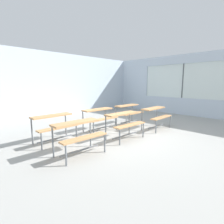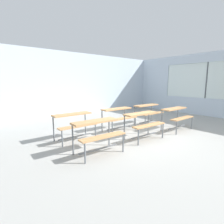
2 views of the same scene
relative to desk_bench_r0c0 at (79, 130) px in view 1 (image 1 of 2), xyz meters
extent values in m
cube|color=#9E9E99|center=(1.68, 0.12, -0.59)|extent=(10.00, 9.00, 0.05)
cube|color=silver|center=(1.68, 4.62, 0.94)|extent=(10.00, 0.12, 3.00)
cube|color=silver|center=(6.68, 0.12, -0.14)|extent=(0.12, 9.00, 0.85)
cube|color=silver|center=(6.68, 0.12, 2.21)|extent=(0.12, 9.00, 0.45)
cube|color=silver|center=(6.68, 3.67, 1.14)|extent=(0.12, 1.90, 1.70)
cube|color=silver|center=(6.68, 0.62, 1.14)|extent=(0.02, 4.20, 1.70)
cube|color=#4C5156|center=(6.68, 0.62, 1.14)|extent=(0.06, 0.05, 1.70)
cube|color=tan|center=(0.00, 0.11, 0.16)|extent=(1.11, 0.34, 0.04)
cube|color=tan|center=(0.00, -0.21, -0.12)|extent=(1.10, 0.24, 0.03)
cylinder|color=slate|center=(-0.50, 0.26, -0.20)|extent=(0.04, 0.04, 0.72)
cylinder|color=slate|center=(0.50, 0.24, -0.20)|extent=(0.04, 0.04, 0.72)
cylinder|color=slate|center=(-0.51, -0.29, -0.34)|extent=(0.04, 0.04, 0.44)
cylinder|color=slate|center=(0.49, -0.31, -0.34)|extent=(0.04, 0.04, 0.44)
cube|color=slate|center=(0.00, -0.03, -0.46)|extent=(1.00, 0.05, 0.03)
cube|color=tan|center=(1.59, 0.15, 0.16)|extent=(1.11, 0.35, 0.04)
cube|color=tan|center=(1.59, -0.17, -0.12)|extent=(1.11, 0.25, 0.03)
cylinder|color=slate|center=(1.10, 0.31, -0.20)|extent=(0.04, 0.04, 0.72)
cylinder|color=slate|center=(2.10, 0.28, -0.20)|extent=(0.04, 0.04, 0.72)
cylinder|color=slate|center=(1.08, -0.24, -0.34)|extent=(0.04, 0.04, 0.44)
cylinder|color=slate|center=(2.08, -0.27, -0.34)|extent=(0.04, 0.04, 0.44)
cube|color=slate|center=(1.59, 0.01, -0.46)|extent=(1.00, 0.06, 0.03)
cube|color=tan|center=(3.19, 0.09, 0.16)|extent=(1.11, 0.35, 0.04)
cube|color=tan|center=(3.20, -0.23, -0.12)|extent=(1.11, 0.25, 0.03)
cylinder|color=slate|center=(2.69, 0.22, -0.20)|extent=(0.04, 0.04, 0.72)
cylinder|color=slate|center=(3.69, 0.25, -0.20)|extent=(0.04, 0.04, 0.72)
cylinder|color=slate|center=(2.70, -0.33, -0.34)|extent=(0.04, 0.04, 0.44)
cylinder|color=slate|center=(3.70, -0.30, -0.34)|extent=(0.04, 0.04, 0.44)
cube|color=slate|center=(3.19, -0.05, -0.46)|extent=(1.00, 0.06, 0.03)
cube|color=tan|center=(0.00, 1.29, 0.16)|extent=(1.11, 0.34, 0.04)
cube|color=tan|center=(0.01, 0.97, -0.12)|extent=(1.10, 0.24, 0.03)
cylinder|color=slate|center=(-0.50, 1.42, -0.20)|extent=(0.04, 0.04, 0.72)
cylinder|color=slate|center=(0.50, 1.44, -0.20)|extent=(0.04, 0.04, 0.72)
cylinder|color=slate|center=(-0.49, 0.87, -0.34)|extent=(0.04, 0.04, 0.44)
cylinder|color=slate|center=(0.51, 0.89, -0.34)|extent=(0.04, 0.04, 0.44)
cube|color=slate|center=(0.00, 1.15, -0.46)|extent=(1.00, 0.05, 0.03)
cube|color=tan|center=(1.62, 1.28, 0.16)|extent=(1.10, 0.33, 0.04)
cube|color=tan|center=(1.62, 0.96, -0.12)|extent=(1.10, 0.23, 0.03)
cylinder|color=slate|center=(1.12, 1.43, -0.20)|extent=(0.04, 0.04, 0.72)
cylinder|color=slate|center=(2.12, 1.41, -0.20)|extent=(0.04, 0.04, 0.72)
cylinder|color=slate|center=(1.12, 0.88, -0.34)|extent=(0.04, 0.04, 0.44)
cylinder|color=slate|center=(2.12, 0.86, -0.34)|extent=(0.04, 0.04, 0.44)
cube|color=slate|center=(1.62, 1.14, -0.46)|extent=(1.00, 0.04, 0.03)
cube|color=tan|center=(3.14, 1.28, 0.16)|extent=(1.10, 0.33, 0.04)
cube|color=tan|center=(3.14, 0.96, -0.12)|extent=(1.10, 0.23, 0.03)
cylinder|color=slate|center=(2.65, 1.43, -0.20)|extent=(0.04, 0.04, 0.72)
cylinder|color=slate|center=(3.65, 1.41, -0.20)|extent=(0.04, 0.04, 0.72)
cylinder|color=slate|center=(2.64, 0.88, -0.34)|extent=(0.04, 0.04, 0.44)
cylinder|color=slate|center=(3.64, 0.86, -0.34)|extent=(0.04, 0.04, 0.44)
cube|color=slate|center=(3.14, 1.14, -0.46)|extent=(1.00, 0.04, 0.03)
camera|label=1|loc=(-2.12, -3.18, 1.04)|focal=28.00mm
camera|label=2|loc=(-2.12, -3.18, 1.04)|focal=28.00mm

